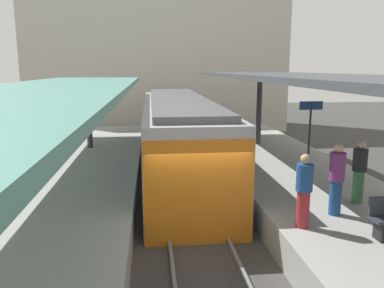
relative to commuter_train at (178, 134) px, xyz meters
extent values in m
plane|color=#383835|center=(0.00, -6.55, -1.73)|extent=(80.00, 80.00, 0.00)
cube|color=#9E9E99|center=(-3.80, -6.55, -1.23)|extent=(4.40, 28.00, 1.00)
cube|color=#9E9E99|center=(3.80, -6.55, -1.23)|extent=(4.40, 28.00, 1.00)
cube|color=#423F3D|center=(0.00, -6.55, -1.63)|extent=(3.20, 28.00, 0.20)
cube|color=slate|center=(-0.72, -6.55, -1.46)|extent=(0.08, 28.00, 0.14)
cube|color=slate|center=(0.72, -6.55, -1.46)|extent=(0.08, 28.00, 0.14)
cube|color=#ADADB2|center=(0.00, 0.03, -0.08)|extent=(2.70, 14.55, 2.90)
cube|color=orange|center=(0.00, -7.27, -0.23)|extent=(2.65, 0.08, 2.60)
cube|color=black|center=(-1.37, 0.03, 0.27)|extent=(0.04, 13.39, 0.76)
cube|color=black|center=(1.37, 0.03, 0.27)|extent=(0.04, 13.39, 0.76)
cube|color=#515156|center=(0.00, 0.03, 1.47)|extent=(2.16, 13.82, 0.20)
cylinder|color=#333335|center=(-3.80, 1.15, 0.67)|extent=(0.24, 0.24, 2.81)
cube|color=slate|center=(-3.80, -5.15, 2.16)|extent=(4.18, 21.00, 0.16)
cylinder|color=#333335|center=(3.80, 1.15, 0.82)|extent=(0.24, 0.24, 3.09)
cube|color=#3D4247|center=(3.80, -5.15, 2.44)|extent=(4.18, 21.00, 0.16)
cube|color=black|center=(3.45, -9.12, -0.53)|extent=(0.08, 0.32, 0.40)
cylinder|color=#262628|center=(4.97, -1.86, 0.37)|extent=(0.08, 0.08, 2.20)
cube|color=navy|center=(4.97, -1.86, 1.32)|extent=(0.90, 0.06, 0.32)
cylinder|color=#386B3D|center=(4.18, -6.94, -0.30)|extent=(0.28, 0.28, 0.86)
cylinder|color=#232328|center=(4.18, -6.94, 0.42)|extent=(0.36, 0.36, 0.57)
sphere|color=beige|center=(4.18, -6.94, 0.81)|extent=(0.22, 0.22, 0.22)
cylinder|color=maroon|center=(2.16, -8.31, -0.31)|extent=(0.28, 0.28, 0.83)
cylinder|color=navy|center=(2.16, -8.31, 0.40)|extent=(0.36, 0.36, 0.60)
sphere|color=tan|center=(2.16, -8.31, 0.81)|extent=(0.22, 0.22, 0.22)
cylinder|color=navy|center=(3.21, -7.67, -0.31)|extent=(0.28, 0.28, 0.84)
cylinder|color=#7A337A|center=(3.21, -7.67, 0.45)|extent=(0.36, 0.36, 0.67)
sphere|color=beige|center=(3.21, -7.67, 0.90)|extent=(0.22, 0.22, 0.22)
cube|color=beige|center=(-0.49, 13.45, 3.77)|extent=(18.00, 6.00, 11.00)
camera|label=1|loc=(-1.12, -16.09, 2.71)|focal=36.40mm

